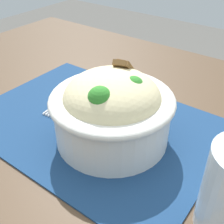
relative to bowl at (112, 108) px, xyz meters
The scene contains 4 objects.
table 0.15m from the bowl, 42.67° to the right, with size 1.13×0.80×0.76m.
placemat 0.08m from the bowl, 14.48° to the right, with size 0.42×0.30×0.00m, color navy.
bowl is the anchor object (origin of this frame).
fork 0.15m from the bowl, 13.73° to the right, with size 0.03×0.13×0.00m.
Camera 1 is at (-0.23, 0.30, 1.07)m, focal length 45.96 mm.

